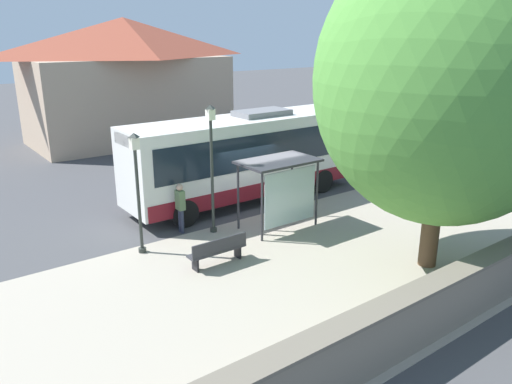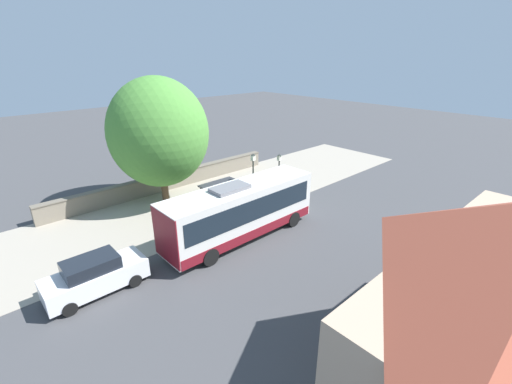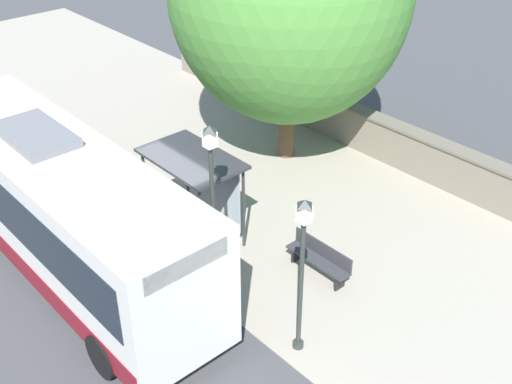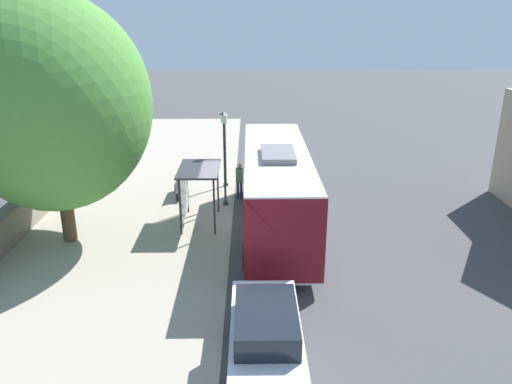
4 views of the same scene
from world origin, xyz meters
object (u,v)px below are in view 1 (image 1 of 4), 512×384
Objects in this scene: bench at (218,250)px; street_lamp_far at (137,183)px; street_lamp_near at (212,159)px; pedestrian at (180,204)px; bus_shelter at (281,173)px; parked_car_behind_bus at (394,153)px; bus at (247,155)px; shade_tree at (448,80)px.

street_lamp_far is (2.16, 1.43, 1.79)m from bench.
bench is 0.42× the size of street_lamp_near.
pedestrian is 2.30m from street_lamp_far.
street_lamp_far reaches higher than bus_shelter.
bus_shelter is 2.41m from street_lamp_near.
parked_car_behind_bus is at bearing -85.92° from pedestrian.
street_lamp_far reaches higher than bench.
bus_shelter is 0.71× the size of street_lamp_far.
bus is 6.16m from street_lamp_far.
bus_shelter is 6.11m from shade_tree.
parked_car_behind_bus is (0.88, -12.34, -0.12)m from pedestrian.
parked_car_behind_bus is (1.52, -11.44, -1.69)m from street_lamp_near.
bus_shelter reaches higher than bench.
bus_shelter is at bearing 18.79° from shade_tree.
bench is at bearing 109.27° from bus_shelter.
bus_shelter is at bearing -101.92° from street_lamp_far.
parked_car_behind_bus is (1.62, -14.13, -1.36)m from street_lamp_far.
parked_car_behind_bus is at bearing -74.37° from bus_shelter.
shade_tree is at bearing -175.15° from bus.
street_lamp_far reaches higher than parked_car_behind_bus.
bench is (-2.90, 0.36, -0.54)m from pedestrian.
bus_shelter is 1.56× the size of pedestrian.
shade_tree is 11.64m from parked_car_behind_bus.
street_lamp_near is at bearing -125.49° from pedestrian.
street_lamp_near is (-0.64, -0.90, 1.57)m from pedestrian.
bus reaches higher than pedestrian.
bench is 3.34m from street_lamp_near.
bus_shelter is 4.86m from street_lamp_far.
bus is at bearing 85.45° from parked_car_behind_bus.
shade_tree is at bearing 133.99° from parked_car_behind_bus.
pedestrian reaches higher than bench.
shade_tree is (-5.95, -3.71, 2.78)m from street_lamp_near.
street_lamp_far is (-0.10, 2.68, -0.32)m from street_lamp_near.
shade_tree is at bearing -145.04° from pedestrian.
shade_tree is at bearing -126.55° from bench.
shade_tree is at bearing -161.21° from bus_shelter.
street_lamp_far is (-0.74, 1.79, 1.24)m from pedestrian.
pedestrian is (1.74, 2.96, -0.99)m from bus_shelter.
shade_tree reaches higher than bus.
bus is at bearing -68.37° from pedestrian.
parked_car_behind_bus is at bearing -73.40° from bench.
pedestrian is at bearing 111.63° from bus.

